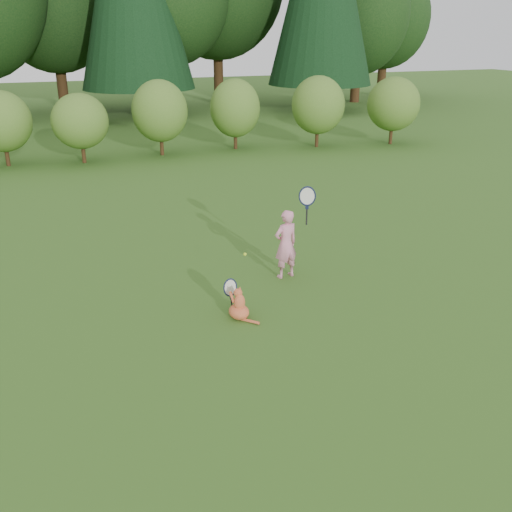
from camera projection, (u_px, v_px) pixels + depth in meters
name	position (u px, v px, depth m)	size (l,w,h in m)	color
ground	(262.00, 313.00, 9.55)	(100.00, 100.00, 0.00)	#215117
shrub_row	(129.00, 121.00, 20.32)	(28.00, 3.00, 2.80)	#497524
child	(287.00, 242.00, 10.70)	(0.76, 0.46, 2.00)	pink
cat	(238.00, 302.00, 9.29)	(0.47, 0.72, 0.74)	#BD4624
tennis_ball	(245.00, 254.00, 10.20)	(0.06, 0.06, 0.06)	#9AD419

